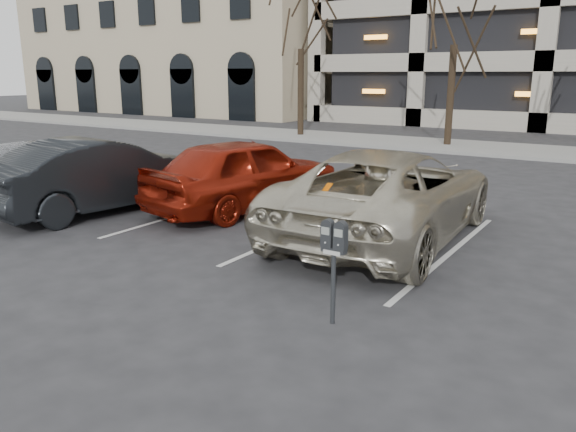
# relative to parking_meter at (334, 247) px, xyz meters

# --- Properties ---
(ground) EXTENTS (140.00, 140.00, 0.00)m
(ground) POSITION_rel_parking_meter_xyz_m (-1.05, 1.11, -0.96)
(ground) COLOR #28282B
(ground) RESTS_ON ground
(sidewalk) EXTENTS (80.00, 4.00, 0.12)m
(sidewalk) POSITION_rel_parking_meter_xyz_m (-1.05, 17.11, -0.90)
(sidewalk) COLOR gray
(sidewalk) RESTS_ON ground
(stall_lines) EXTENTS (16.90, 5.20, 0.00)m
(stall_lines) POSITION_rel_parking_meter_xyz_m (-2.45, 3.41, -0.95)
(stall_lines) COLOR silver
(stall_lines) RESTS_ON ground
(office_building) EXTENTS (26.00, 16.20, 15.00)m
(office_building) POSITION_rel_parking_meter_xyz_m (-29.05, 31.03, 6.53)
(office_building) COLOR tan
(office_building) RESTS_ON ground
(parking_meter) EXTENTS (0.32, 0.13, 1.25)m
(parking_meter) POSITION_rel_parking_meter_xyz_m (0.00, 0.00, 0.00)
(parking_meter) COLOR black
(parking_meter) RESTS_ON ground
(suv_silver) EXTENTS (2.95, 5.93, 1.62)m
(suv_silver) POSITION_rel_parking_meter_xyz_m (-0.94, 3.76, -0.15)
(suv_silver) COLOR beige
(suv_silver) RESTS_ON ground
(car_red) EXTENTS (2.73, 4.95, 1.59)m
(car_red) POSITION_rel_parking_meter_xyz_m (-4.40, 4.12, -0.16)
(car_red) COLOR maroon
(car_red) RESTS_ON ground
(car_dark) EXTENTS (2.34, 4.98, 1.58)m
(car_dark) POSITION_rel_parking_meter_xyz_m (-6.93, 2.32, -0.17)
(car_dark) COLOR black
(car_dark) RESTS_ON ground
(car_silver) EXTENTS (2.88, 4.74, 1.28)m
(car_silver) POSITION_rel_parking_meter_xyz_m (-9.68, 2.96, -0.32)
(car_silver) COLOR #96989C
(car_silver) RESTS_ON ground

